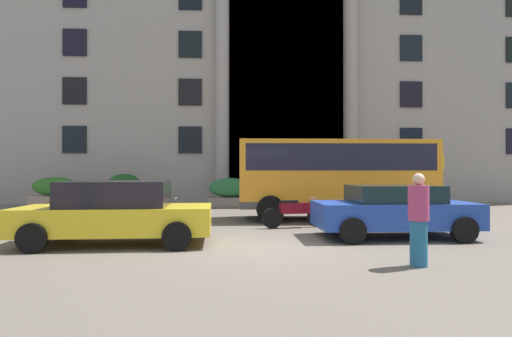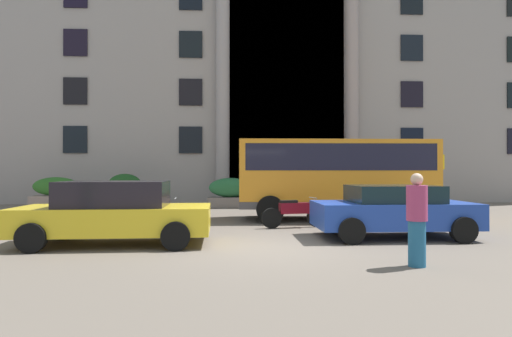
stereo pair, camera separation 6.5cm
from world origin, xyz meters
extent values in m
cube|color=#63594F|center=(0.00, 0.00, -0.06)|extent=(80.00, 64.00, 0.12)
cube|color=gray|center=(0.00, 17.50, 7.48)|extent=(36.43, 9.00, 14.95)
cube|color=black|center=(2.10, 13.06, 5.61)|extent=(6.02, 0.12, 11.21)
cylinder|color=gray|center=(-1.27, 12.75, 5.61)|extent=(0.70, 0.70, 11.21)
cylinder|color=gray|center=(5.46, 12.75, 5.61)|extent=(0.70, 0.70, 11.21)
cube|color=black|center=(-8.74, 12.96, 3.29)|extent=(1.19, 0.08, 1.38)
cube|color=black|center=(-2.91, 12.96, 3.29)|extent=(1.19, 0.08, 1.38)
cube|color=black|center=(8.74, 12.96, 3.29)|extent=(1.19, 0.08, 1.38)
cube|color=black|center=(-8.74, 12.96, 5.76)|extent=(1.19, 0.08, 1.38)
cube|color=black|center=(-2.91, 12.96, 5.76)|extent=(1.19, 0.08, 1.38)
cube|color=black|center=(8.74, 12.96, 5.76)|extent=(1.19, 0.08, 1.38)
cube|color=black|center=(-8.74, 12.96, 8.22)|extent=(1.19, 0.08, 1.38)
cube|color=black|center=(-2.91, 12.96, 8.22)|extent=(1.19, 0.08, 1.38)
cube|color=black|center=(8.74, 12.96, 8.22)|extent=(1.19, 0.08, 1.38)
cube|color=black|center=(8.74, 12.96, 10.69)|extent=(1.19, 0.08, 1.38)
cube|color=orange|center=(2.81, 5.50, 1.59)|extent=(6.69, 2.47, 2.28)
cube|color=black|center=(2.81, 5.50, 2.15)|extent=(6.29, 2.49, 0.88)
cube|color=black|center=(6.06, 5.41, 1.95)|extent=(0.11, 1.93, 1.09)
cube|color=#4D494B|center=(2.81, 5.50, 0.57)|extent=(6.69, 2.51, 0.24)
cylinder|color=black|center=(5.16, 6.59, 0.45)|extent=(0.91, 0.30, 0.90)
cylinder|color=black|center=(5.10, 4.29, 0.45)|extent=(0.91, 0.30, 0.90)
cylinder|color=black|center=(0.52, 6.71, 0.45)|extent=(0.91, 0.30, 0.90)
cylinder|color=black|center=(0.46, 4.41, 0.45)|extent=(0.91, 0.30, 0.90)
cylinder|color=#98981C|center=(7.53, 7.52, 1.15)|extent=(0.08, 0.08, 2.30)
cube|color=yellow|center=(7.53, 7.49, 2.05)|extent=(0.44, 0.03, 0.60)
cube|color=gray|center=(6.18, 10.72, 0.25)|extent=(1.56, 0.91, 0.50)
ellipsoid|color=#1B4D26|center=(6.18, 10.72, 0.93)|extent=(1.50, 0.82, 0.86)
cube|color=gray|center=(-8.72, 10.53, 0.28)|extent=(2.16, 0.75, 0.57)
ellipsoid|color=#275C20|center=(-8.72, 10.53, 0.99)|extent=(2.07, 0.68, 0.84)
cube|color=slate|center=(-0.85, 10.34, 0.25)|extent=(2.05, 0.78, 0.49)
ellipsoid|color=#246137|center=(-0.85, 10.34, 0.93)|extent=(1.96, 0.70, 0.88)
cube|color=slate|center=(-5.68, 10.64, 0.28)|extent=(1.59, 0.88, 0.56)
ellipsoid|color=#1A441B|center=(-5.68, 10.64, 1.06)|extent=(1.52, 0.79, 1.01)
cube|color=gold|center=(-3.45, 0.66, 0.57)|extent=(4.38, 1.93, 0.61)
cube|color=black|center=(-3.45, 0.66, 1.17)|extent=(2.38, 1.66, 0.58)
cylinder|color=black|center=(-2.01, 1.60, 0.31)|extent=(0.63, 0.22, 0.62)
cylinder|color=black|center=(-1.95, -0.21, 0.31)|extent=(0.63, 0.22, 0.62)
cylinder|color=black|center=(-4.95, 1.52, 0.31)|extent=(0.63, 0.22, 0.62)
cylinder|color=black|center=(-4.89, -0.29, 0.31)|extent=(0.63, 0.22, 0.62)
cube|color=#1F3E9D|center=(3.30, 1.31, 0.58)|extent=(3.92, 1.90, 0.63)
cube|color=black|center=(3.30, 1.31, 1.11)|extent=(2.12, 1.66, 0.43)
cylinder|color=black|center=(4.63, 2.26, 0.31)|extent=(0.62, 0.20, 0.62)
cylinder|color=black|center=(4.64, 0.38, 0.31)|extent=(0.62, 0.20, 0.62)
cylinder|color=black|center=(1.97, 2.24, 0.31)|extent=(0.62, 0.20, 0.62)
cylinder|color=black|center=(1.98, 0.36, 0.31)|extent=(0.62, 0.20, 0.62)
cylinder|color=black|center=(1.78, 3.51, 0.30)|extent=(0.61, 0.22, 0.60)
cylinder|color=black|center=(0.39, 3.22, 0.30)|extent=(0.61, 0.24, 0.60)
cube|color=maroon|center=(1.09, 3.36, 0.58)|extent=(0.93, 0.42, 0.32)
cube|color=black|center=(0.91, 3.32, 0.76)|extent=(0.55, 0.30, 0.12)
cylinder|color=#A5A5A8|center=(1.67, 3.48, 0.88)|extent=(0.14, 0.54, 0.03)
cylinder|color=black|center=(-2.32, 3.40, 0.30)|extent=(0.60, 0.13, 0.60)
cylinder|color=black|center=(-3.81, 3.33, 0.30)|extent=(0.61, 0.15, 0.60)
cube|color=silver|center=(-3.07, 3.36, 0.58)|extent=(0.97, 0.29, 0.32)
cube|color=black|center=(-3.25, 3.35, 0.76)|extent=(0.53, 0.23, 0.12)
cylinder|color=#A5A5A8|center=(-2.44, 3.39, 0.88)|extent=(0.06, 0.55, 0.03)
cylinder|color=black|center=(5.17, 3.05, 0.30)|extent=(0.61, 0.19, 0.60)
cylinder|color=black|center=(3.78, 3.25, 0.30)|extent=(0.61, 0.20, 0.60)
cube|color=gold|center=(4.48, 3.15, 0.58)|extent=(0.92, 0.37, 0.32)
cube|color=black|center=(4.30, 3.18, 0.76)|extent=(0.54, 0.27, 0.12)
cylinder|color=#A5A5A8|center=(5.06, 3.07, 0.88)|extent=(0.11, 0.55, 0.03)
cylinder|color=#215B84|center=(2.50, -1.96, 0.40)|extent=(0.30, 0.30, 0.81)
cylinder|color=#A33762|center=(2.50, -1.96, 1.12)|extent=(0.36, 0.36, 0.62)
sphere|color=#D7B093|center=(2.50, -1.96, 1.54)|extent=(0.22, 0.22, 0.22)
camera|label=1|loc=(-0.81, -9.43, 1.69)|focal=30.35mm
camera|label=2|loc=(-0.75, -9.43, 1.69)|focal=30.35mm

